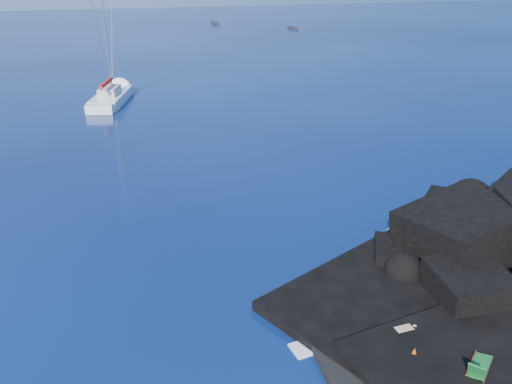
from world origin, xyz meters
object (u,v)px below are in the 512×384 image
sunbather (404,330)px  sailboat (112,102)px  deck_chair (481,361)px  distant_boat_a (215,24)px  marker_cone (414,353)px  distant_boat_b (293,29)px

sunbather → sailboat: bearing=100.2°
sailboat → deck_chair: size_ratio=9.42×
distant_boat_a → sailboat: bearing=-109.5°
sunbather → marker_cone: 1.37m
deck_chair → distant_boat_a: 131.98m
sailboat → deck_chair: 47.49m
marker_cone → sailboat: bearing=99.3°
sunbather → distant_boat_b: bearing=69.4°
deck_chair → distant_boat_b: bearing=34.0°
sailboat → marker_cone: size_ratio=28.08×
sunbather → marker_cone: bearing=-109.4°
distant_boat_b → sunbather: bearing=-112.4°
sailboat → sunbather: size_ratio=7.50×
marker_cone → distant_boat_b: bearing=69.3°
marker_cone → distant_boat_a: 131.00m
sunbather → distant_boat_b: 115.28m
sunbather → distant_boat_b: (40.69, 107.86, -0.54)m
sailboat → distant_boat_a: 89.62m
sunbather → marker_cone: marker_cone is taller
distant_boat_a → distant_boat_b: size_ratio=1.11×
sailboat → sunbather: (7.87, -43.96, 0.54)m
sailboat → deck_chair: sailboat is taller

